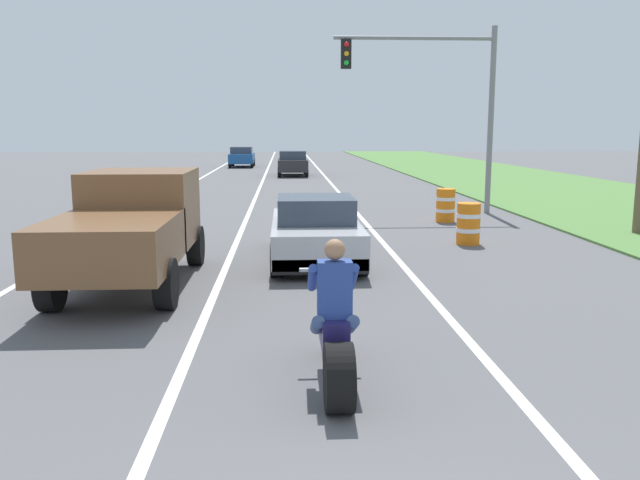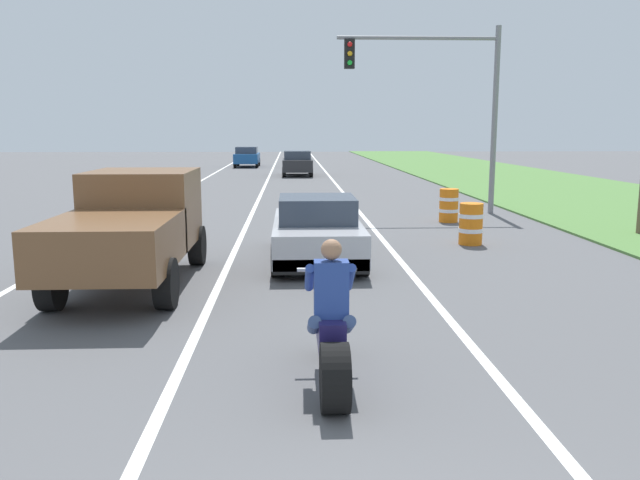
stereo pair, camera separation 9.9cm
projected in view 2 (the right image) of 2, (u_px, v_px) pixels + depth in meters
name	position (u px, v px, depth m)	size (l,w,h in m)	color
lane_stripe_left_solid	(151.00, 209.00, 22.46)	(0.14, 120.00, 0.01)	white
lane_stripe_right_solid	(356.00, 208.00, 22.78)	(0.14, 120.00, 0.01)	white
lane_stripe_centre_dashed	(254.00, 209.00, 22.62)	(0.14, 120.00, 0.01)	white
grass_verge_right	(635.00, 206.00, 23.22)	(10.00, 120.00, 0.06)	#517F3D
motorcycle_with_rider	(331.00, 334.00, 6.83)	(0.70, 2.21, 1.62)	black
sports_car_silver	(317.00, 231.00, 13.61)	(1.84, 4.30, 1.37)	#B7B7BC
pickup_truck_left_lane_brown	(132.00, 224.00, 11.34)	(2.02, 4.80, 1.98)	brown
traffic_light_mast_near	(445.00, 89.00, 20.64)	(5.23, 0.34, 6.00)	gray
construction_barrel_nearest	(471.00, 224.00, 15.51)	(0.58, 0.58, 1.00)	orange
construction_barrel_mid	(449.00, 205.00, 19.30)	(0.58, 0.58, 1.00)	orange
distant_car_far_ahead	(297.00, 163.00, 38.91)	(1.80, 4.00, 1.50)	#262628
distant_car_further_ahead	(247.00, 156.00, 48.20)	(1.80, 4.00, 1.50)	#194C8C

